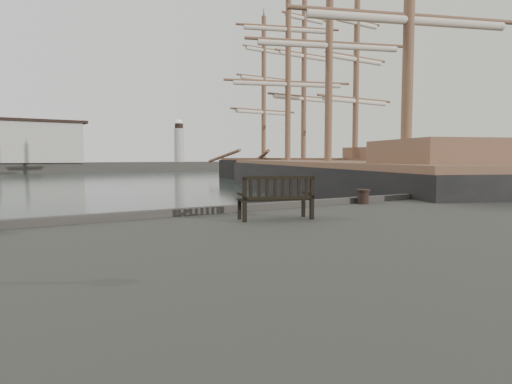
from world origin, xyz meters
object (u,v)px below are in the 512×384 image
Objects in this scene: bench at (276,206)px; bollard_right at (363,197)px; tall_ship_far at (303,175)px; tall_ship_main at (328,187)px.

bollard_right is at bearing 35.10° from bench.
bench is at bearing -161.23° from bollard_right.
bench is 0.06× the size of tall_ship_far.
bollard_right is 0.01× the size of tall_ship_main.
bollard_right is 21.12m from tall_ship_main.
bench is at bearing -113.52° from tall_ship_main.
tall_ship_main is (13.15, 16.50, -1.02)m from bollard_right.
tall_ship_far is at bearing 54.02° from bollard_right.
bench is 46.36m from tall_ship_far.
bench is 0.05× the size of tall_ship_main.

